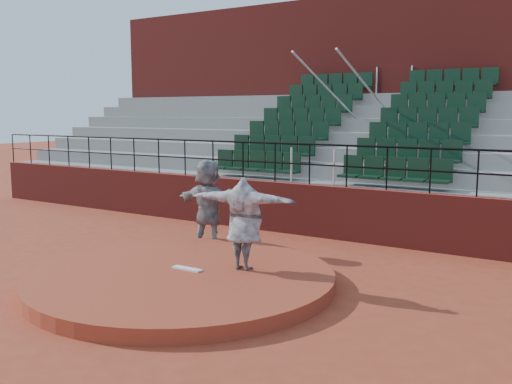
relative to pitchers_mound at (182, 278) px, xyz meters
The scene contains 9 objects.
ground 0.12m from the pitchers_mound, ahead, with size 90.00×90.00×0.00m, color #9C3B23.
pitchers_mound is the anchor object (origin of this frame).
pitching_rubber 0.21m from the pitchers_mound, 90.00° to the left, with size 0.60×0.15×0.03m, color white.
boundary_wall 5.03m from the pitchers_mound, 90.00° to the left, with size 24.00×0.30×1.30m, color maroon.
wall_railing 5.35m from the pitchers_mound, 90.00° to the left, with size 24.04×0.05×1.03m.
seating_deck 8.75m from the pitchers_mound, 90.00° to the left, with size 24.00×5.97×4.63m.
press_box_facade 13.06m from the pitchers_mound, 90.00° to the left, with size 24.00×3.00×7.10m, color maroon.
pitcher 1.50m from the pitchers_mound, 41.58° to the left, with size 2.08×0.57×1.69m, color black.
fielder 3.01m from the pitchers_mound, 117.43° to the left, with size 1.89×0.60×2.04m, color black.
Camera 1 is at (6.46, -7.69, 3.10)m, focal length 40.00 mm.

